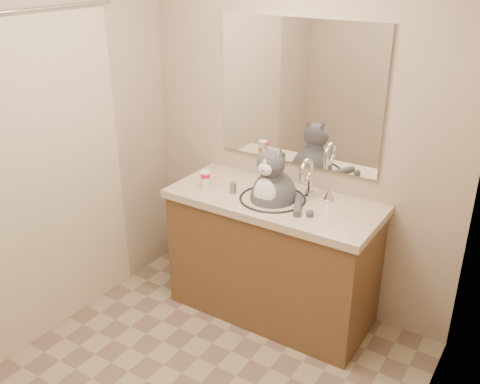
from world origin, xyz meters
name	(u,v)px	position (x,y,z in m)	size (l,w,h in m)	color
room	(173,203)	(0.00, 0.00, 1.20)	(2.22, 2.52, 2.42)	gray
vanity	(272,254)	(0.00, 0.96, 0.44)	(1.34, 0.59, 1.12)	brown
mirror	(298,94)	(0.00, 1.24, 1.45)	(1.10, 0.02, 0.90)	white
shower_curtain	(44,181)	(-1.05, 0.10, 1.03)	(0.02, 1.30, 1.93)	beige
cat	(273,195)	(0.00, 0.94, 0.88)	(0.41, 0.33, 0.57)	#49494E
pill_bottle_redcap	(206,181)	(-0.44, 0.85, 0.90)	(0.07, 0.07, 0.10)	white
pill_bottle_orange	(205,180)	(-0.45, 0.86, 0.90)	(0.08, 0.08, 0.11)	white
grey_canister	(233,188)	(-0.26, 0.90, 0.88)	(0.05, 0.05, 0.07)	slate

